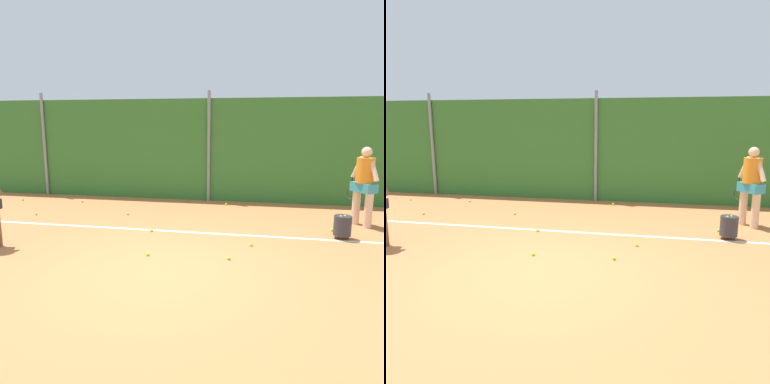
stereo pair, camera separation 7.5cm
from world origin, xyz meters
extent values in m
plane|color=#C67542|center=(0.00, 1.72, 0.00)|extent=(29.59, 29.59, 0.00)
cube|color=#33702D|center=(0.00, 5.87, 1.57)|extent=(19.24, 0.25, 3.15)
cylinder|color=gray|center=(-5.55, 5.70, 1.68)|extent=(0.10, 0.10, 3.37)
cylinder|color=gray|center=(0.00, 5.70, 1.68)|extent=(0.10, 0.10, 3.37)
cube|color=white|center=(0.00, 2.26, 0.00)|extent=(14.06, 0.10, 0.01)
cylinder|color=beige|center=(4.09, 3.40, 0.41)|extent=(0.18, 0.18, 0.82)
cylinder|color=beige|center=(3.89, 3.71, 0.41)|extent=(0.18, 0.18, 0.82)
cube|color=teal|center=(3.99, 3.56, 0.93)|extent=(0.57, 0.64, 0.22)
cylinder|color=orange|center=(3.99, 3.56, 1.34)|extent=(0.40, 0.40, 0.59)
sphere|color=beige|center=(3.99, 3.56, 1.76)|extent=(0.24, 0.24, 0.24)
cylinder|color=beige|center=(4.12, 3.37, 1.38)|extent=(0.24, 0.30, 0.56)
cylinder|color=beige|center=(3.87, 3.75, 1.38)|extent=(0.24, 0.30, 0.56)
cylinder|color=black|center=(3.78, 3.79, 0.99)|extent=(0.03, 0.03, 0.28)
torus|color=#26262B|center=(3.78, 3.79, 0.72)|extent=(0.18, 0.25, 0.28)
cylinder|color=#2D2D33|center=(3.35, 2.42, 0.29)|extent=(0.36, 0.36, 0.42)
cylinder|color=#2D2D33|center=(3.47, 2.42, 0.04)|extent=(0.02, 0.02, 0.08)
cylinder|color=#2D2D33|center=(3.22, 2.42, 0.04)|extent=(0.02, 0.02, 0.08)
cylinder|color=#2D2D33|center=(3.35, 2.54, 0.04)|extent=(0.02, 0.02, 0.08)
sphere|color=#CCDB33|center=(3.39, 2.45, 0.48)|extent=(0.07, 0.07, 0.07)
sphere|color=#CCDB33|center=(3.30, 2.40, 0.48)|extent=(0.07, 0.07, 0.07)
sphere|color=#CCDB33|center=(-3.79, 4.73, 0.03)|extent=(0.07, 0.07, 0.07)
sphere|color=#CCDB33|center=(1.47, 1.57, 0.03)|extent=(0.07, 0.07, 0.07)
sphere|color=#CCDB33|center=(0.62, 5.17, 0.03)|extent=(0.07, 0.07, 0.07)
sphere|color=#CCDB33|center=(-4.24, 3.02, 0.03)|extent=(0.07, 0.07, 0.07)
sphere|color=#CCDB33|center=(3.24, 2.95, 0.03)|extent=(0.07, 0.07, 0.07)
sphere|color=#CCDB33|center=(1.10, 0.74, 0.03)|extent=(0.07, 0.07, 0.07)
sphere|color=#CCDB33|center=(-5.74, 4.60, 0.03)|extent=(0.07, 0.07, 0.07)
sphere|color=#CCDB33|center=(-1.84, 3.50, 0.03)|extent=(0.07, 0.07, 0.07)
sphere|color=#CCDB33|center=(-0.39, 0.66, 0.03)|extent=(0.07, 0.07, 0.07)
sphere|color=#CCDB33|center=(-0.77, 2.15, 0.03)|extent=(0.07, 0.07, 0.07)
camera|label=1|loc=(1.65, -5.57, 2.44)|focal=34.57mm
camera|label=2|loc=(1.72, -5.55, 2.44)|focal=34.57mm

